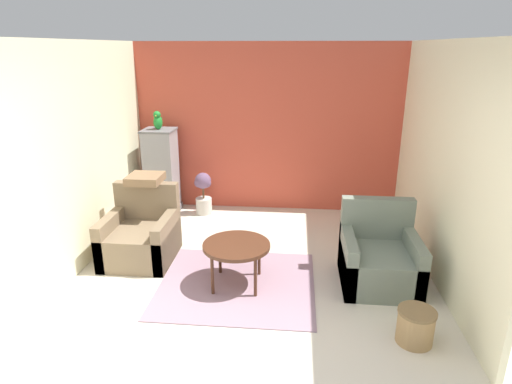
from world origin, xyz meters
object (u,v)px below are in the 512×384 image
Objects in this scene: coffee_table at (236,248)px; armchair_right at (379,259)px; birdcage at (162,172)px; wicker_basket at (416,325)px; parrot at (158,121)px; potted_plant at (203,192)px; armchair_left at (141,237)px.

armchair_right is (1.57, 0.21, -0.17)m from coffee_table.
birdcage is 4.35m from wicker_basket.
armchair_right reaches higher than coffee_table.
wicker_basket is (1.73, -0.82, -0.28)m from coffee_table.
birdcage reaches higher than wicker_basket.
coffee_table is 0.55× the size of birdcage.
wicker_basket is (3.20, -2.92, -1.30)m from parrot.
potted_plant reaches higher than coffee_table.
armchair_left is 1.98m from parrot.
parrot is (-1.47, 2.09, 1.02)m from coffee_table.
potted_plant is (0.46, 1.56, 0.08)m from armchair_left.
parrot is at bearing 125.08° from coffee_table.
coffee_table is at bearing 154.51° from wicker_basket.
potted_plant is at bearing 131.13° from wicker_basket.
armchair_left is at bearing -82.97° from parrot.
armchair_right reaches higher than wicker_basket.
parrot is at bearing 148.18° from armchair_right.
armchair_right is 0.67× the size of birdcage.
parrot is 1.29m from potted_plant.
parrot is at bearing 179.88° from potted_plant.
wicker_basket is (2.55, -2.92, -0.19)m from potted_plant.
wicker_basket is at bearing -24.24° from armchair_left.
potted_plant is (0.65, -0.00, -1.11)m from parrot.
coffee_table is 0.82× the size of armchair_right.
coffee_table is 2.19× the size of wicker_basket.
parrot reaches higher than wicker_basket.
potted_plant is (-2.39, 1.89, 0.08)m from armchair_right.
coffee_table is 2.57m from birdcage.
armchair_left is 1.00× the size of armchair_right.
parrot is 4.52m from wicker_basket.
wicker_basket is (3.20, -2.92, -0.49)m from birdcage.
potted_plant is 3.88m from wicker_basket.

